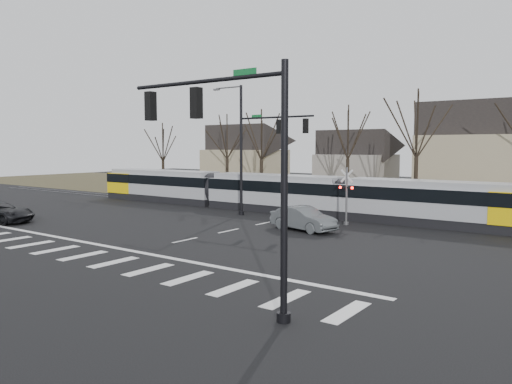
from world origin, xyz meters
The scene contains 15 objects.
ground centered at (0.00, 0.00, 0.00)m, with size 140.00×140.00×0.00m, color black.
grass_verge centered at (0.00, 32.00, 0.01)m, with size 140.00×28.00×0.01m, color #38331E.
crosswalk centered at (0.00, -4.00, 0.01)m, with size 27.00×2.60×0.01m.
stop_line centered at (0.00, -1.80, 0.01)m, with size 28.00×0.35×0.01m, color silver.
lane_dashes centered at (0.00, 16.00, 0.01)m, with size 0.18×30.00×0.01m.
rail_pair centered at (0.00, 15.80, 0.03)m, with size 90.00×1.52×0.06m.
tram centered at (-3.11, 16.00, 1.68)m, with size 40.60×3.01×3.08m.
sedan centered at (3.78, 9.02, 0.77)m, with size 4.95×2.66×1.55m, color #525659.
signal_pole_near_right centered at (10.11, -6.00, 5.17)m, with size 6.72×0.44×8.00m.
signal_pole_far centered at (-2.41, 12.50, 5.70)m, with size 9.28×0.44×10.20m.
rail_crossing_signal centered at (5.00, 12.79, 1.89)m, with size 1.08×0.36×4.00m.
tree_row centered at (2.00, 26.00, 5.00)m, with size 59.20×7.20×10.00m.
house_a centered at (-20.00, 34.00, 4.46)m, with size 9.72×8.64×8.60m.
house_b centered at (-5.00, 36.00, 3.97)m, with size 8.64×7.56×7.65m.
house_c centered at (9.00, 33.00, 5.23)m, with size 10.80×8.64×10.10m.
Camera 1 is at (20.17, -18.66, 5.42)m, focal length 35.00 mm.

